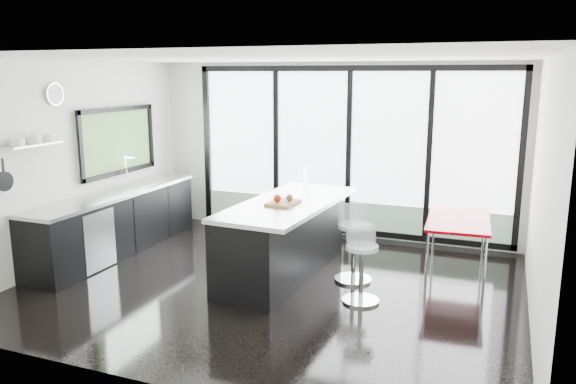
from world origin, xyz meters
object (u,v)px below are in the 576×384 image
at_px(island, 283,237).
at_px(bar_stool_far, 354,252).
at_px(red_table, 457,246).
at_px(bar_stool_near, 361,274).

height_order(island, bar_stool_far, island).
bearing_deg(red_table, bar_stool_far, -145.83).
distance_m(bar_stool_near, bar_stool_far, 0.69).
bearing_deg(bar_stool_near, bar_stool_far, 92.81).
distance_m(bar_stool_far, red_table, 1.45).
xyz_separation_m(bar_stool_near, bar_stool_far, (-0.26, 0.64, 0.03)).
relative_size(island, bar_stool_near, 3.64).
height_order(bar_stool_near, red_table, red_table).
bearing_deg(bar_stool_far, island, 165.68).
relative_size(island, red_table, 1.83).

